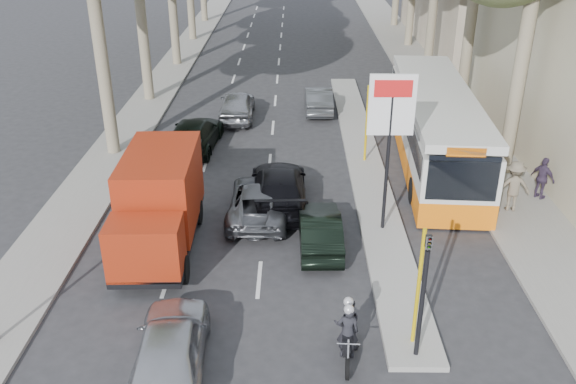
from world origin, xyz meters
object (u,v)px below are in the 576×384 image
object	(u,v)px
city_bus	(435,125)
motorcycle	(347,329)
silver_hatchback	(171,348)
dark_hatchback	(320,229)
red_truck	(159,202)

from	to	relation	value
city_bus	motorcycle	distance (m)	13.31
silver_hatchback	motorcycle	xyz separation A→B (m)	(4.34, 0.71, 0.02)
dark_hatchback	city_bus	distance (m)	8.87
dark_hatchback	red_truck	xyz separation A→B (m)	(-5.23, -0.05, 1.01)
motorcycle	dark_hatchback	bearing A→B (deg)	98.49
silver_hatchback	dark_hatchback	bearing A→B (deg)	-126.14
red_truck	motorcycle	bearing A→B (deg)	-44.02
dark_hatchback	red_truck	size ratio (longest dim) A/B	0.66
dark_hatchback	city_bus	bearing A→B (deg)	-127.33
dark_hatchback	motorcycle	xyz separation A→B (m)	(0.49, -5.30, 0.11)
silver_hatchback	motorcycle	distance (m)	4.40
dark_hatchback	motorcycle	world-z (taller)	motorcycle
dark_hatchback	city_bus	size ratio (longest dim) A/B	0.31
red_truck	silver_hatchback	bearing A→B (deg)	-78.41
dark_hatchback	city_bus	xyz separation A→B (m)	(5.18, 7.11, 1.08)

